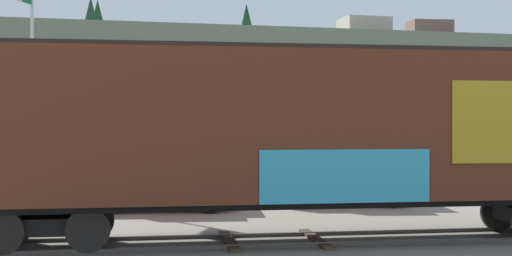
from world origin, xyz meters
TOP-DOWN VIEW (x-y plane):
  - ground_plane at (0.00, 0.00)m, footprint 260.00×260.00m
  - track at (-0.22, 0.06)m, footprint 59.93×6.47m
  - freight_car at (0.59, -0.00)m, footprint 17.46×4.34m
  - flagpole at (-6.53, 10.89)m, footprint 0.68×1.37m
  - hillside at (0.03, 66.80)m, footprint 118.21×38.08m
  - parked_car_red at (-2.27, 6.20)m, footprint 4.58×2.39m
  - parked_car_white at (3.59, 6.19)m, footprint 4.43×2.50m

SIDE VIEW (x-z plane):
  - ground_plane at x=0.00m, z-range 0.00..0.00m
  - track at x=-0.22m, z-range 0.00..0.08m
  - parked_car_red at x=-2.27m, z-range 0.02..1.61m
  - parked_car_white at x=3.59m, z-range 0.01..1.70m
  - freight_car at x=0.59m, z-range 0.31..4.75m
  - flagpole at x=-6.53m, z-range 1.16..9.24m
  - hillside at x=0.03m, z-range -2.12..14.06m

